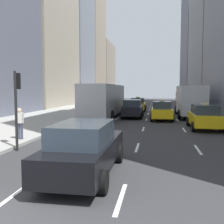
{
  "coord_description": "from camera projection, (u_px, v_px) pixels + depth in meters",
  "views": [
    {
      "loc": [
        3.45,
        -4.39,
        2.76
      ],
      "look_at": [
        0.61,
        12.56,
        1.3
      ],
      "focal_mm": 42.0,
      "sensor_mm": 36.0,
      "label": 1
    }
  ],
  "objects": [
    {
      "name": "sidewalk_left",
      "position": [
        71.0,
        111.0,
        32.8
      ],
      "size": [
        8.0,
        66.0,
        0.15
      ],
      "primitive_type": "cube",
      "color": "#9E9E99",
      "rests_on": "ground"
    },
    {
      "name": "lane_markings",
      "position": [
        147.0,
        116.0,
        27.29
      ],
      "size": [
        5.72,
        56.0,
        0.01
      ],
      "color": "white",
      "rests_on": "ground"
    },
    {
      "name": "building_row_left",
      "position": [
        62.0,
        27.0,
        48.5
      ],
      "size": [
        6.0,
        87.76,
        32.24
      ],
      "color": "gray",
      "rests_on": "ground"
    },
    {
      "name": "taxi_lead",
      "position": [
        138.0,
        104.0,
        33.57
      ],
      "size": [
        2.02,
        4.4,
        1.87
      ],
      "color": "yellow",
      "rests_on": "ground"
    },
    {
      "name": "taxi_second",
      "position": [
        162.0,
        111.0,
        23.77
      ],
      "size": [
        2.02,
        4.4,
        1.87
      ],
      "color": "yellow",
      "rests_on": "ground"
    },
    {
      "name": "taxi_third",
      "position": [
        204.0,
        117.0,
        18.3
      ],
      "size": [
        2.02,
        4.4,
        1.87
      ],
      "color": "yellow",
      "rests_on": "ground"
    },
    {
      "name": "sedan_black_near",
      "position": [
        133.0,
        108.0,
        25.92
      ],
      "size": [
        2.02,
        4.76,
        1.8
      ],
      "color": "black",
      "rests_on": "ground"
    },
    {
      "name": "sedan_silver_behind",
      "position": [
        85.0,
        148.0,
        8.46
      ],
      "size": [
        2.02,
        4.98,
        1.73
      ],
      "color": "black",
      "rests_on": "ground"
    },
    {
      "name": "city_bus",
      "position": [
        105.0,
        100.0,
        26.13
      ],
      "size": [
        2.8,
        11.61,
        3.25
      ],
      "color": "#B7BCC1",
      "rests_on": "ground"
    },
    {
      "name": "box_truck",
      "position": [
        189.0,
        100.0,
        26.39
      ],
      "size": [
        2.58,
        8.4,
        3.15
      ],
      "color": "maroon",
      "rests_on": "ground"
    },
    {
      "name": "pedestrian_mid_block",
      "position": [
        20.0,
        122.0,
        13.8
      ],
      "size": [
        0.36,
        0.22,
        1.65
      ],
      "color": "#383D51",
      "rests_on": "sidewalk_left"
    },
    {
      "name": "traffic_light_pole",
      "position": [
        17.0,
        98.0,
        11.79
      ],
      "size": [
        0.24,
        0.42,
        3.6
      ],
      "color": "black",
      "rests_on": "ground"
    }
  ]
}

